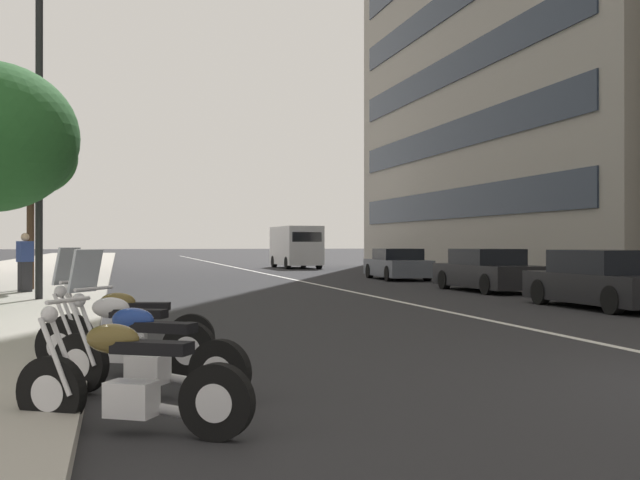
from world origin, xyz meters
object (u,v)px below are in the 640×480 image
(motorcycle_far_end_row, at_px, (129,384))
(street_tree_far_plaza, at_px, (31,157))
(car_following_behind, at_px, (487,271))
(street_lamp_with_banners, at_px, (50,83))
(car_approaching_light, at_px, (606,281))
(car_far_down_avenue, at_px, (397,265))
(motorcycle_second_in_row, at_px, (129,329))
(motorcycle_nearest_camera, at_px, (121,337))
(pedestrian_on_plaza, at_px, (25,262))
(motorcycle_by_sign_pole, at_px, (144,354))
(delivery_van_ahead, at_px, (296,246))

(motorcycle_far_end_row, distance_m, street_tree_far_plaza, 19.38)
(car_following_behind, height_order, street_tree_far_plaza, street_tree_far_plaza)
(motorcycle_far_end_row, bearing_deg, street_lamp_with_banners, -53.22)
(car_approaching_light, distance_m, street_lamp_with_banners, 14.21)
(motorcycle_far_end_row, xyz_separation_m, car_following_behind, (16.93, -11.23, 0.22))
(car_far_down_avenue, height_order, street_tree_far_plaza, street_tree_far_plaza)
(motorcycle_second_in_row, height_order, street_lamp_with_banners, street_lamp_with_banners)
(motorcycle_nearest_camera, distance_m, street_tree_far_plaza, 16.50)
(motorcycle_second_in_row, bearing_deg, motorcycle_nearest_camera, 98.37)
(car_following_behind, relative_size, car_far_down_avenue, 1.02)
(car_following_behind, xyz_separation_m, pedestrian_on_plaza, (0.61, 13.85, 0.36))
(motorcycle_by_sign_pole, height_order, motorcycle_nearest_camera, motorcycle_nearest_camera)
(car_far_down_avenue, bearing_deg, motorcycle_second_in_row, 155.12)
(motorcycle_far_end_row, bearing_deg, car_approaching_light, -107.32)
(motorcycle_second_in_row, height_order, delivery_van_ahead, delivery_van_ahead)
(motorcycle_by_sign_pole, height_order, pedestrian_on_plaza, pedestrian_on_plaza)
(motorcycle_nearest_camera, bearing_deg, car_following_behind, -101.60)
(car_approaching_light, distance_m, car_following_behind, 6.83)
(street_tree_far_plaza, bearing_deg, delivery_van_ahead, -29.83)
(motorcycle_far_end_row, xyz_separation_m, car_far_down_avenue, (25.43, -11.23, 0.20))
(motorcycle_nearest_camera, relative_size, car_following_behind, 0.44)
(pedestrian_on_plaza, bearing_deg, delivery_van_ahead, 114.32)
(motorcycle_second_in_row, bearing_deg, car_approaching_light, -138.04)
(motorcycle_second_in_row, height_order, car_far_down_avenue, car_far_down_avenue)
(motorcycle_second_in_row, height_order, pedestrian_on_plaza, pedestrian_on_plaza)
(street_lamp_with_banners, bearing_deg, motorcycle_by_sign_pole, -171.70)
(motorcycle_nearest_camera, xyz_separation_m, car_following_behind, (13.97, -11.28, 0.19))
(motorcycle_nearest_camera, distance_m, car_far_down_avenue, 25.14)
(car_far_down_avenue, bearing_deg, car_approaching_light, -178.17)
(car_approaching_light, height_order, street_tree_far_plaza, street_tree_far_plaza)
(street_lamp_with_banners, bearing_deg, motorcycle_nearest_camera, -171.70)
(car_following_behind, xyz_separation_m, street_tree_far_plaza, (1.92, 13.83, 3.44))
(motorcycle_nearest_camera, distance_m, delivery_van_ahead, 39.97)
(motorcycle_far_end_row, distance_m, delivery_van_ahead, 42.83)
(motorcycle_nearest_camera, xyz_separation_m, pedestrian_on_plaza, (14.58, 2.56, 0.54))
(motorcycle_far_end_row, height_order, car_following_behind, car_following_behind)
(motorcycle_nearest_camera, height_order, car_far_down_avenue, motorcycle_nearest_camera)
(car_far_down_avenue, bearing_deg, motorcycle_far_end_row, 159.03)
(motorcycle_nearest_camera, relative_size, street_lamp_with_banners, 0.22)
(motorcycle_by_sign_pole, bearing_deg, delivery_van_ahead, -69.91)
(car_following_behind, relative_size, street_lamp_with_banners, 0.51)
(car_far_down_avenue, bearing_deg, motorcycle_by_sign_pole, 158.04)
(motorcycle_far_end_row, distance_m, motorcycle_by_sign_pole, 1.50)
(motorcycle_second_in_row, relative_size, car_following_behind, 0.46)
(car_approaching_light, bearing_deg, motorcycle_nearest_camera, 121.75)
(motorcycle_by_sign_pole, height_order, street_tree_far_plaza, street_tree_far_plaza)
(motorcycle_far_end_row, bearing_deg, street_tree_far_plaza, -52.17)
(motorcycle_by_sign_pole, xyz_separation_m, pedestrian_on_plaza, (16.06, 2.78, 0.55))
(motorcycle_second_in_row, bearing_deg, pedestrian_on_plaza, -65.30)
(motorcycle_second_in_row, distance_m, car_approaching_light, 12.42)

